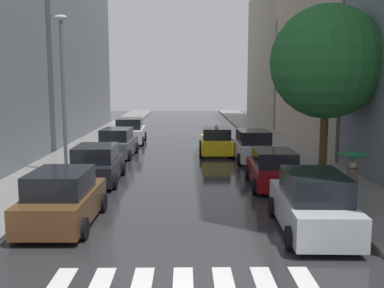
{
  "coord_description": "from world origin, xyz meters",
  "views": [
    {
      "loc": [
        0.07,
        -7.77,
        4.37
      ],
      "look_at": [
        0.4,
        15.86,
        1.06
      ],
      "focal_mm": 41.5,
      "sensor_mm": 36.0,
      "label": 1
    }
  ],
  "objects_px": {
    "parked_car_right_second": "(273,169)",
    "parked_car_right_nearest": "(312,204)",
    "parked_car_left_fourth": "(130,132)",
    "lamp_post_left": "(63,84)",
    "pedestrian_foreground": "(353,168)",
    "taxi_midroad": "(216,141)",
    "parked_car_left_second": "(97,165)",
    "parked_car_left_nearest": "(62,200)",
    "parked_car_right_third": "(252,146)",
    "street_tree_right": "(327,62)",
    "parked_car_left_third": "(117,144)"
  },
  "relations": [
    {
      "from": "parked_car_right_second",
      "to": "parked_car_right_nearest",
      "type": "bearing_deg",
      "value": -178.02
    },
    {
      "from": "parked_car_left_fourth",
      "to": "lamp_post_left",
      "type": "xyz_separation_m",
      "value": [
        -1.59,
        -11.23,
        3.45
      ]
    },
    {
      "from": "parked_car_left_fourth",
      "to": "pedestrian_foreground",
      "type": "relative_size",
      "value": 2.41
    },
    {
      "from": "parked_car_left_fourth",
      "to": "taxi_midroad",
      "type": "height_order",
      "value": "parked_car_left_fourth"
    },
    {
      "from": "parked_car_left_second",
      "to": "lamp_post_left",
      "type": "height_order",
      "value": "lamp_post_left"
    },
    {
      "from": "parked_car_left_nearest",
      "to": "pedestrian_foreground",
      "type": "relative_size",
      "value": 2.23
    },
    {
      "from": "parked_car_right_third",
      "to": "taxi_midroad",
      "type": "height_order",
      "value": "taxi_midroad"
    },
    {
      "from": "lamp_post_left",
      "to": "parked_car_right_nearest",
      "type": "bearing_deg",
      "value": -40.8
    },
    {
      "from": "parked_car_right_third",
      "to": "street_tree_right",
      "type": "bearing_deg",
      "value": -151.48
    },
    {
      "from": "parked_car_right_nearest",
      "to": "parked_car_left_fourth",
      "type": "bearing_deg",
      "value": 23.96
    },
    {
      "from": "parked_car_left_fourth",
      "to": "taxi_midroad",
      "type": "xyz_separation_m",
      "value": [
        5.89,
        -4.86,
        -0.08
      ]
    },
    {
      "from": "parked_car_left_nearest",
      "to": "taxi_midroad",
      "type": "xyz_separation_m",
      "value": [
        5.65,
        13.64,
        -0.04
      ]
    },
    {
      "from": "parked_car_left_fourth",
      "to": "street_tree_right",
      "type": "distance_m",
      "value": 16.27
    },
    {
      "from": "parked_car_left_second",
      "to": "parked_car_right_nearest",
      "type": "relative_size",
      "value": 0.95
    },
    {
      "from": "parked_car_right_second",
      "to": "taxi_midroad",
      "type": "xyz_separation_m",
      "value": [
        -1.8,
        8.7,
        0.02
      ]
    },
    {
      "from": "parked_car_left_second",
      "to": "parked_car_right_third",
      "type": "relative_size",
      "value": 0.96
    },
    {
      "from": "parked_car_left_nearest",
      "to": "parked_car_right_third",
      "type": "height_order",
      "value": "parked_car_left_nearest"
    },
    {
      "from": "parked_car_right_nearest",
      "to": "lamp_post_left",
      "type": "bearing_deg",
      "value": 51.34
    },
    {
      "from": "parked_car_left_nearest",
      "to": "pedestrian_foreground",
      "type": "height_order",
      "value": "pedestrian_foreground"
    },
    {
      "from": "pedestrian_foreground",
      "to": "parked_car_left_third",
      "type": "bearing_deg",
      "value": 38.04
    },
    {
      "from": "taxi_midroad",
      "to": "parked_car_left_second",
      "type": "bearing_deg",
      "value": 144.62
    },
    {
      "from": "parked_car_right_third",
      "to": "taxi_midroad",
      "type": "relative_size",
      "value": 1.02
    },
    {
      "from": "parked_car_left_second",
      "to": "parked_car_right_nearest",
      "type": "bearing_deg",
      "value": -132.1
    },
    {
      "from": "parked_car_left_third",
      "to": "taxi_midroad",
      "type": "distance_m",
      "value": 5.99
    },
    {
      "from": "parked_car_right_third",
      "to": "lamp_post_left",
      "type": "xyz_separation_m",
      "value": [
        -9.34,
        -3.95,
        3.49
      ]
    },
    {
      "from": "parked_car_left_fourth",
      "to": "street_tree_right",
      "type": "bearing_deg",
      "value": -140.7
    },
    {
      "from": "parked_car_left_second",
      "to": "taxi_midroad",
      "type": "xyz_separation_m",
      "value": [
        5.78,
        7.73,
        -0.01
      ]
    },
    {
      "from": "parked_car_left_nearest",
      "to": "parked_car_left_second",
      "type": "bearing_deg",
      "value": 1.96
    },
    {
      "from": "parked_car_left_fourth",
      "to": "lamp_post_left",
      "type": "distance_m",
      "value": 11.85
    },
    {
      "from": "parked_car_right_third",
      "to": "pedestrian_foreground",
      "type": "height_order",
      "value": "pedestrian_foreground"
    },
    {
      "from": "parked_car_left_second",
      "to": "parked_car_right_second",
      "type": "bearing_deg",
      "value": -98.15
    },
    {
      "from": "parked_car_left_third",
      "to": "parked_car_right_nearest",
      "type": "relative_size",
      "value": 0.94
    },
    {
      "from": "parked_car_right_nearest",
      "to": "lamp_post_left",
      "type": "distance_m",
      "value": 12.77
    },
    {
      "from": "taxi_midroad",
      "to": "pedestrian_foreground",
      "type": "relative_size",
      "value": 2.35
    },
    {
      "from": "parked_car_left_nearest",
      "to": "lamp_post_left",
      "type": "height_order",
      "value": "lamp_post_left"
    },
    {
      "from": "pedestrian_foreground",
      "to": "taxi_midroad",
      "type": "bearing_deg",
      "value": 14.44
    },
    {
      "from": "street_tree_right",
      "to": "parked_car_left_second",
      "type": "bearing_deg",
      "value": -175.47
    },
    {
      "from": "parked_car_right_third",
      "to": "lamp_post_left",
      "type": "height_order",
      "value": "lamp_post_left"
    },
    {
      "from": "parked_car_left_fourth",
      "to": "street_tree_right",
      "type": "xyz_separation_m",
      "value": [
        10.31,
        -11.78,
        4.41
      ]
    },
    {
      "from": "parked_car_left_second",
      "to": "parked_car_left_fourth",
      "type": "height_order",
      "value": "parked_car_left_fourth"
    },
    {
      "from": "parked_car_left_fourth",
      "to": "parked_car_right_second",
      "type": "relative_size",
      "value": 1.08
    },
    {
      "from": "parked_car_left_nearest",
      "to": "street_tree_right",
      "type": "distance_m",
      "value": 12.9
    },
    {
      "from": "parked_car_right_second",
      "to": "lamp_post_left",
      "type": "distance_m",
      "value": 10.21
    },
    {
      "from": "parked_car_right_third",
      "to": "lamp_post_left",
      "type": "relative_size",
      "value": 0.62
    },
    {
      "from": "parked_car_right_third",
      "to": "parked_car_left_nearest",
      "type": "bearing_deg",
      "value": 145.07
    },
    {
      "from": "parked_car_left_fourth",
      "to": "street_tree_right",
      "type": "height_order",
      "value": "street_tree_right"
    },
    {
      "from": "parked_car_left_nearest",
      "to": "parked_car_right_nearest",
      "type": "bearing_deg",
      "value": -95.07
    },
    {
      "from": "parked_car_left_third",
      "to": "street_tree_right",
      "type": "bearing_deg",
      "value": -117.18
    },
    {
      "from": "parked_car_left_nearest",
      "to": "parked_car_left_third",
      "type": "relative_size",
      "value": 0.97
    },
    {
      "from": "taxi_midroad",
      "to": "parked_car_left_nearest",
      "type": "bearing_deg",
      "value": 158.92
    }
  ]
}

